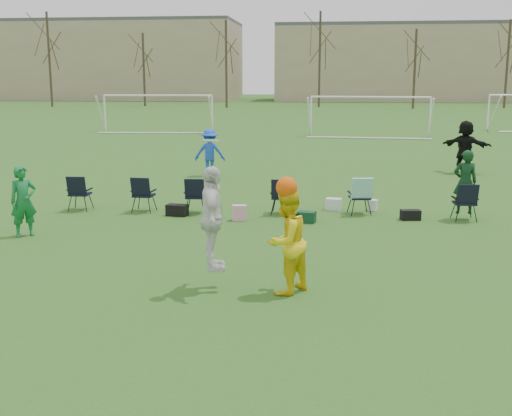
# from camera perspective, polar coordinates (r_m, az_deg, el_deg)

# --- Properties ---
(ground) EXTENTS (260.00, 260.00, 0.00)m
(ground) POSITION_cam_1_polar(r_m,az_deg,el_deg) (9.53, -4.12, -10.66)
(ground) COLOR #2E581B
(ground) RESTS_ON ground
(fielder_green_near) EXTENTS (0.71, 0.69, 1.64)m
(fielder_green_near) POSITION_cam_1_polar(r_m,az_deg,el_deg) (15.58, -19.98, 0.57)
(fielder_green_near) COLOR #136E35
(fielder_green_near) RESTS_ON ground
(fielder_blue) EXTENTS (1.19, 0.77, 1.73)m
(fielder_blue) POSITION_cam_1_polar(r_m,az_deg,el_deg) (23.88, -4.14, 4.95)
(fielder_blue) COLOR blue
(fielder_blue) RESTS_ON ground
(fielder_black) EXTENTS (1.92, 1.40, 2.01)m
(fielder_black) POSITION_cam_1_polar(r_m,az_deg,el_deg) (25.75, 18.11, 5.20)
(fielder_black) COLOR black
(fielder_black) RESTS_ON ground
(center_contest) EXTENTS (2.10, 1.13, 2.62)m
(center_contest) POSITION_cam_1_polar(r_m,az_deg,el_deg) (10.79, -0.15, -2.01)
(center_contest) COLOR white
(center_contest) RESTS_ON ground
(sideline_setup) EXTENTS (10.90, 2.03, 1.80)m
(sideline_setup) POSITION_cam_1_polar(r_m,az_deg,el_deg) (17.04, 2.57, 1.15)
(sideline_setup) COLOR #0D3218
(sideline_setup) RESTS_ON ground
(goal_left) EXTENTS (7.39, 0.76, 2.46)m
(goal_left) POSITION_cam_1_polar(r_m,az_deg,el_deg) (44.27, -8.70, 9.25)
(goal_left) COLOR white
(goal_left) RESTS_ON ground
(goal_mid) EXTENTS (7.40, 0.63, 2.46)m
(goal_mid) POSITION_cam_1_polar(r_m,az_deg,el_deg) (40.76, 10.10, 9.02)
(goal_mid) COLOR white
(goal_mid) RESTS_ON ground
(tree_line) EXTENTS (110.28, 3.28, 11.40)m
(tree_line) POSITION_cam_1_polar(r_m,az_deg,el_deg) (78.54, 5.82, 12.58)
(tree_line) COLOR #382B21
(tree_line) RESTS_ON ground
(building_row) EXTENTS (126.00, 16.00, 13.00)m
(building_row) POSITION_cam_1_polar(r_m,az_deg,el_deg) (104.81, 9.74, 12.70)
(building_row) COLOR tan
(building_row) RESTS_ON ground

